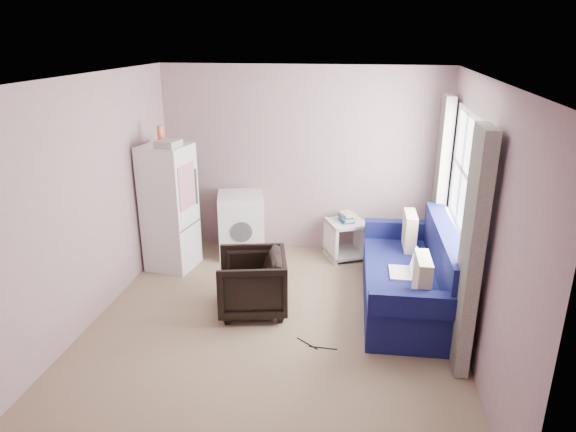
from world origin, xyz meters
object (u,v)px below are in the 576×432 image
washing_machine (241,223)px  sofa (414,279)px  armchair (252,280)px  fridge (170,207)px  side_table (346,236)px

washing_machine → sofa: sofa is taller
armchair → fridge: 1.64m
armchair → fridge: fridge is taller
sofa → armchair: bearing=-169.7°
washing_machine → sofa: size_ratio=0.41×
fridge → sofa: bearing=-2.2°
washing_machine → sofa: bearing=-41.4°
fridge → side_table: fridge is taller
armchair → sofa: size_ratio=0.35×
fridge → washing_machine: size_ratio=2.15×
fridge → armchair: bearing=-28.2°
armchair → washing_machine: size_ratio=0.87×
sofa → washing_machine: bearing=151.4°
fridge → sofa: size_ratio=0.88×
armchair → fridge: size_ratio=0.40×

